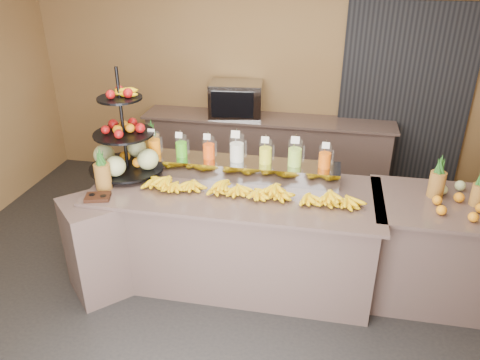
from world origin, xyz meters
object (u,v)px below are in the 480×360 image
(banana_heap, at_px, (248,188))
(condiment_caddy, at_px, (98,197))
(right_fruit_pile, at_px, (456,198))
(fruit_stand, at_px, (131,148))
(oven_warmer, at_px, (236,99))
(pitcher_tray, at_px, (237,168))

(banana_heap, relative_size, condiment_caddy, 9.59)
(condiment_caddy, bearing_deg, right_fruit_pile, 8.79)
(condiment_caddy, bearing_deg, fruit_stand, 80.45)
(fruit_stand, bearing_deg, banana_heap, 0.54)
(fruit_stand, bearing_deg, oven_warmer, 82.97)
(banana_heap, height_order, oven_warmer, oven_warmer)
(banana_heap, distance_m, condiment_caddy, 1.26)
(banana_heap, height_order, right_fruit_pile, right_fruit_pile)
(fruit_stand, height_order, oven_warmer, fruit_stand)
(condiment_caddy, bearing_deg, oven_warmer, 73.10)
(fruit_stand, distance_m, right_fruit_pile, 2.82)
(condiment_caddy, height_order, oven_warmer, oven_warmer)
(pitcher_tray, bearing_deg, oven_warmer, 101.71)
(right_fruit_pile, distance_m, oven_warmer, 2.89)
(banana_heap, xyz_separation_m, condiment_caddy, (-1.22, -0.31, -0.05))
(fruit_stand, relative_size, right_fruit_pile, 2.34)
(fruit_stand, bearing_deg, condiment_caddy, -87.56)
(fruit_stand, xyz_separation_m, condiment_caddy, (-0.09, -0.54, -0.23))
(pitcher_tray, xyz_separation_m, fruit_stand, (-0.96, -0.12, 0.17))
(banana_heap, distance_m, oven_warmer, 2.09)
(fruit_stand, xyz_separation_m, oven_warmer, (0.62, 1.79, -0.04))
(banana_heap, relative_size, fruit_stand, 1.97)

